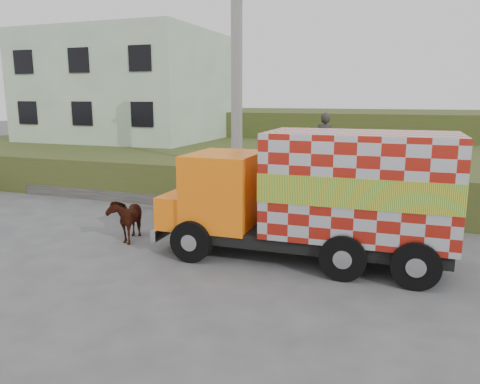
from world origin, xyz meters
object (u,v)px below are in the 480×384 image
at_px(cow, 127,218).
at_px(pedestrian, 325,142).
at_px(utility_pole, 237,92).
at_px(cargo_truck, 318,195).

relative_size(cow, pedestrian, 0.76).
bearing_deg(pedestrian, cow, 53.30).
bearing_deg(utility_pole, cow, -108.81).
height_order(cow, pedestrian, pedestrian).
relative_size(cargo_truck, pedestrian, 3.68).
height_order(cargo_truck, cow, cargo_truck).
height_order(utility_pole, cow, utility_pole).
relative_size(utility_pole, pedestrian, 4.15).
bearing_deg(cargo_truck, cow, -179.58).
bearing_deg(cow, pedestrian, 30.14).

